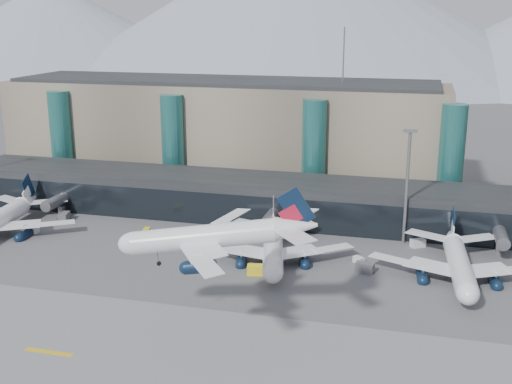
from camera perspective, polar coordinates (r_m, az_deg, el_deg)
ground at (r=108.57m, az=-4.41°, el=-11.56°), size 900.00×900.00×0.00m
runway_strip at (r=96.32m, az=-7.41°, el=-15.44°), size 400.00×40.00×0.04m
runway_markings at (r=96.30m, az=-7.41°, el=-15.42°), size 128.00×1.00×0.02m
concourse at (r=158.68m, az=2.31°, el=-0.72°), size 170.00×27.00×10.00m
terminal_main at (r=192.99m, az=-2.87°, el=5.40°), size 130.00×30.00×31.00m
teal_towers at (r=175.38m, az=-1.30°, el=3.91°), size 116.40×19.40×46.00m
mountain_ridge at (r=471.44m, az=13.10°, el=14.72°), size 910.00×400.00×110.00m
lightmast_mid at (r=143.49m, az=13.29°, el=1.01°), size 3.00×1.20×25.60m
hero_jet at (r=97.33m, az=-2.88°, el=-3.38°), size 32.24×32.11×10.45m
jet_parked_left at (r=161.57m, az=-21.62°, el=-1.69°), size 37.23×36.99×12.06m
jet_parked_mid at (r=133.88m, az=1.53°, el=-4.15°), size 34.25×35.19×11.32m
jet_parked_right at (r=131.35m, az=17.52°, el=-5.25°), size 35.95×35.25×11.60m
veh_a at (r=159.03m, az=-19.31°, el=-3.13°), size 3.28×2.12×1.73m
veh_b at (r=151.75m, az=-9.69°, el=-3.42°), size 1.79×2.47×1.29m
veh_c at (r=129.35m, az=9.64°, el=-6.66°), size 3.88×2.53×2.00m
veh_d at (r=145.47m, az=14.19°, el=-4.42°), size 3.56×3.06×1.79m
veh_f at (r=165.12m, az=-16.68°, el=-2.15°), size 2.86×4.20×2.14m
veh_g at (r=133.98m, az=9.11°, el=-5.99°), size 2.60×2.54×1.34m
veh_h at (r=126.63m, az=0.03°, el=-6.93°), size 3.88×2.56×1.97m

